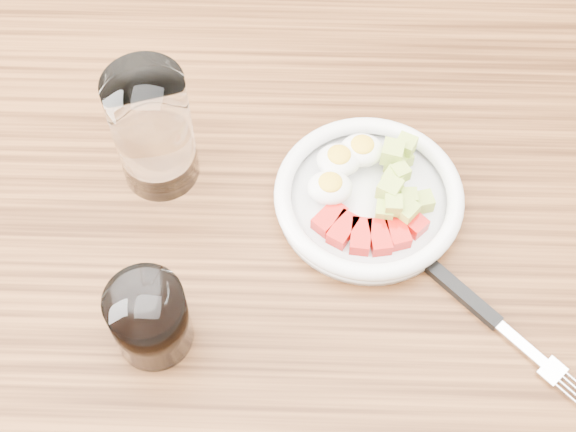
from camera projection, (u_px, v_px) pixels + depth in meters
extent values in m
cube|color=brown|center=(297.00, 249.00, 0.84)|extent=(1.50, 0.90, 0.04)
cylinder|color=white|center=(368.00, 202.00, 0.84)|extent=(0.19, 0.19, 0.01)
torus|color=white|center=(369.00, 195.00, 0.82)|extent=(0.20, 0.20, 0.02)
cube|color=red|center=(329.00, 218.00, 0.81)|extent=(0.04, 0.04, 0.02)
cube|color=red|center=(343.00, 230.00, 0.80)|extent=(0.04, 0.04, 0.02)
cube|color=red|center=(360.00, 236.00, 0.80)|extent=(0.02, 0.04, 0.02)
cube|color=red|center=(379.00, 237.00, 0.80)|extent=(0.03, 0.04, 0.02)
cube|color=red|center=(397.00, 231.00, 0.80)|extent=(0.03, 0.04, 0.02)
cube|color=red|center=(410.00, 220.00, 0.81)|extent=(0.04, 0.04, 0.02)
ellipsoid|color=white|center=(339.00, 160.00, 0.84)|extent=(0.05, 0.04, 0.03)
ellipsoid|color=yellow|center=(339.00, 155.00, 0.83)|extent=(0.03, 0.03, 0.01)
ellipsoid|color=white|center=(362.00, 150.00, 0.84)|extent=(0.05, 0.04, 0.03)
ellipsoid|color=yellow|center=(362.00, 144.00, 0.83)|extent=(0.03, 0.03, 0.01)
ellipsoid|color=white|center=(330.00, 188.00, 0.82)|extent=(0.05, 0.04, 0.03)
ellipsoid|color=yellow|center=(330.00, 182.00, 0.81)|extent=(0.03, 0.03, 0.01)
cube|color=#BDCF4F|center=(406.00, 211.00, 0.80)|extent=(0.03, 0.03, 0.02)
cube|color=#BDCF4F|center=(398.00, 197.00, 0.82)|extent=(0.02, 0.02, 0.02)
cube|color=#BDCF4F|center=(404.00, 206.00, 0.81)|extent=(0.02, 0.02, 0.02)
cube|color=#BDCF4F|center=(407.00, 208.00, 0.81)|extent=(0.02, 0.02, 0.02)
cube|color=#BDCF4F|center=(409.00, 198.00, 0.81)|extent=(0.02, 0.02, 0.02)
cube|color=#BDCF4F|center=(394.00, 161.00, 0.84)|extent=(0.02, 0.02, 0.02)
cube|color=#BDCF4F|center=(400.00, 173.00, 0.82)|extent=(0.02, 0.02, 0.02)
cube|color=#BDCF4F|center=(384.00, 211.00, 0.81)|extent=(0.02, 0.02, 0.02)
cube|color=#BDCF4F|center=(403.00, 158.00, 0.84)|extent=(0.02, 0.02, 0.02)
cube|color=#BDCF4F|center=(393.00, 205.00, 0.80)|extent=(0.02, 0.02, 0.02)
cube|color=#BDCF4F|center=(393.00, 153.00, 0.83)|extent=(0.03, 0.03, 0.02)
cube|color=#BDCF4F|center=(393.00, 180.00, 0.82)|extent=(0.03, 0.03, 0.02)
cube|color=#BDCF4F|center=(390.00, 189.00, 0.81)|extent=(0.03, 0.03, 0.02)
cube|color=#BDCF4F|center=(406.00, 146.00, 0.84)|extent=(0.03, 0.03, 0.02)
cube|color=#BDCF4F|center=(424.00, 202.00, 0.82)|extent=(0.02, 0.02, 0.02)
cube|color=black|center=(458.00, 290.00, 0.79)|extent=(0.08, 0.08, 0.01)
cube|color=silver|center=(523.00, 346.00, 0.76)|extent=(0.05, 0.05, 0.00)
cube|color=silver|center=(552.00, 371.00, 0.74)|extent=(0.03, 0.03, 0.00)
cylinder|color=silver|center=(572.00, 398.00, 0.73)|extent=(0.03, 0.03, 0.00)
cylinder|color=silver|center=(575.00, 394.00, 0.73)|extent=(0.03, 0.03, 0.00)
cylinder|color=white|center=(153.00, 130.00, 0.80)|extent=(0.08, 0.08, 0.14)
cylinder|color=white|center=(150.00, 319.00, 0.73)|extent=(0.07, 0.07, 0.08)
cylinder|color=black|center=(150.00, 320.00, 0.73)|extent=(0.06, 0.06, 0.07)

